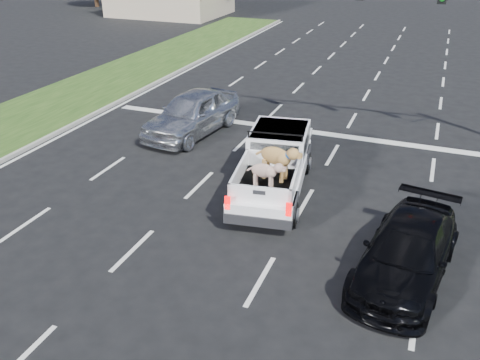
# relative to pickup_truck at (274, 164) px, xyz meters

# --- Properties ---
(ground) EXTENTS (160.00, 160.00, 0.00)m
(ground) POSITION_rel_pickup_truck_xyz_m (-0.61, -4.52, -0.92)
(ground) COLOR black
(ground) RESTS_ON ground
(road_markings) EXTENTS (17.75, 60.00, 0.01)m
(road_markings) POSITION_rel_pickup_truck_xyz_m (-0.61, 2.05, -0.91)
(road_markings) COLOR silver
(road_markings) RESTS_ON ground
(grass_median_left) EXTENTS (5.00, 60.00, 0.10)m
(grass_median_left) POSITION_rel_pickup_truck_xyz_m (-12.11, 1.48, -0.87)
(grass_median_left) COLOR #1E3E13
(grass_median_left) RESTS_ON ground
(curb_left) EXTENTS (0.15, 60.00, 0.14)m
(curb_left) POSITION_rel_pickup_truck_xyz_m (-9.66, 1.48, -0.85)
(curb_left) COLOR gray
(curb_left) RESTS_ON ground
(pickup_truck) EXTENTS (2.61, 5.38, 1.93)m
(pickup_truck) POSITION_rel_pickup_truck_xyz_m (0.00, 0.00, 0.00)
(pickup_truck) COLOR black
(pickup_truck) RESTS_ON ground
(silver_sedan) EXTENTS (2.69, 5.24, 1.71)m
(silver_sedan) POSITION_rel_pickup_truck_xyz_m (-4.61, 3.63, -0.07)
(silver_sedan) COLOR silver
(silver_sedan) RESTS_ON ground
(black_coupe) EXTENTS (2.53, 4.82, 1.33)m
(black_coupe) POSITION_rel_pickup_truck_xyz_m (4.26, -3.05, -0.25)
(black_coupe) COLOR black
(black_coupe) RESTS_ON ground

